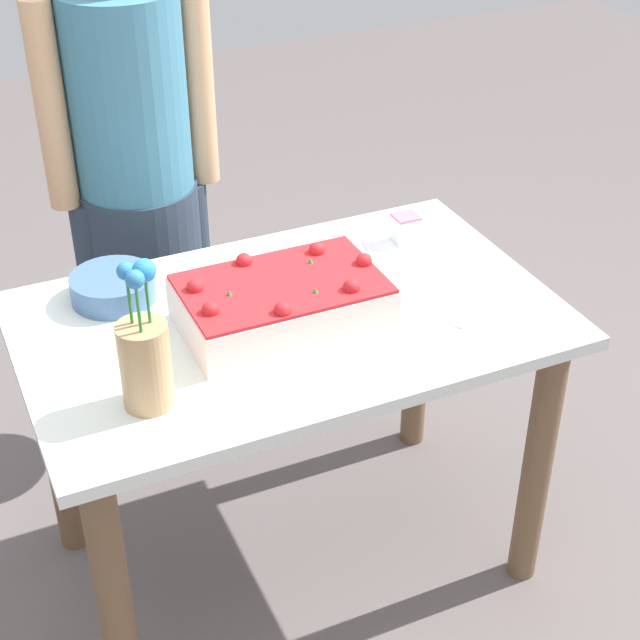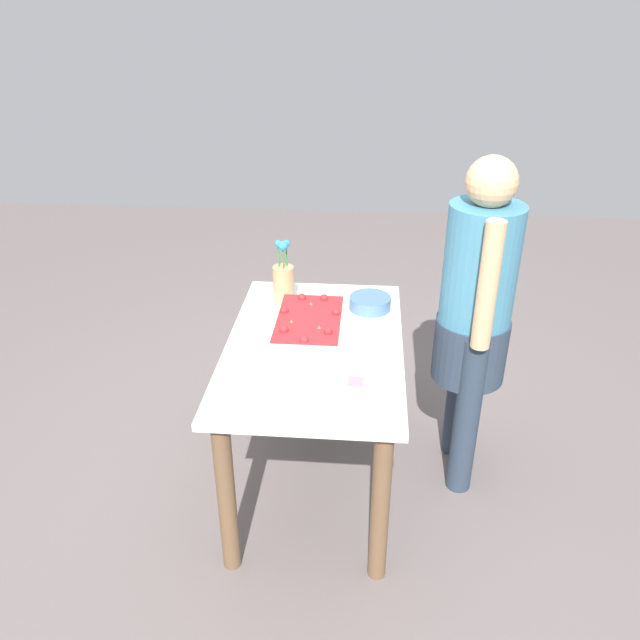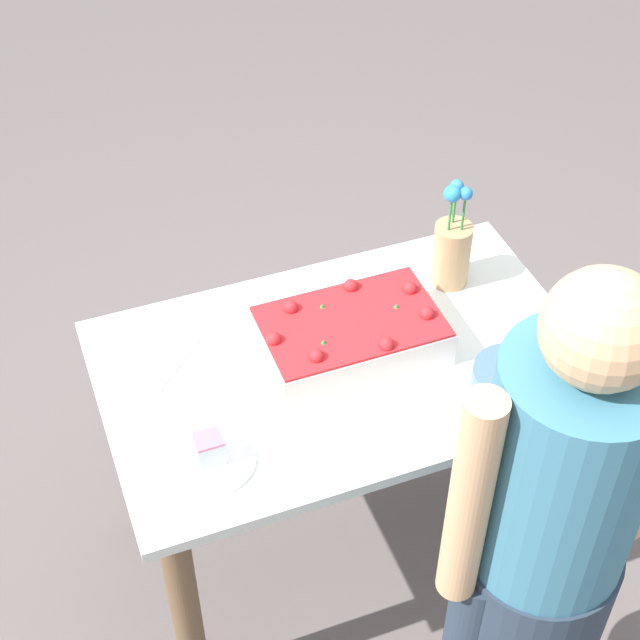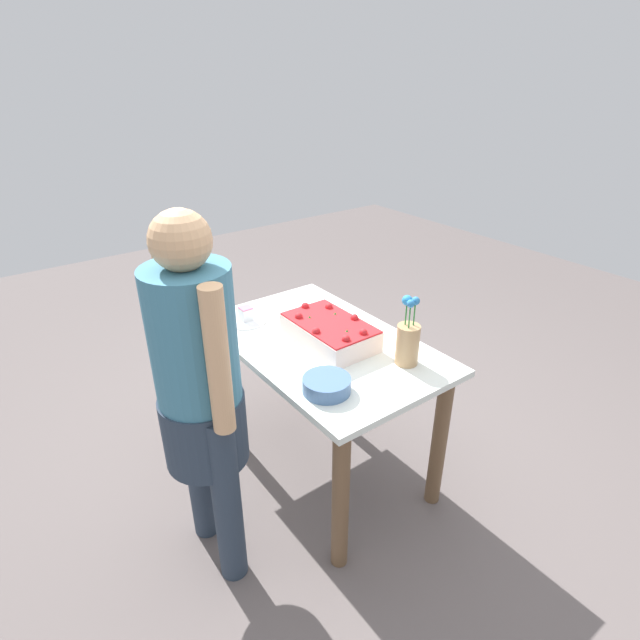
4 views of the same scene
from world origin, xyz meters
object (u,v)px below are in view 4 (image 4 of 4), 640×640
Objects in this scene: person_standing at (199,385)px; serving_plate_with_slice at (246,318)px; fruit_bowl at (327,385)px; cake_knife at (298,305)px; sheet_cake at (330,332)px; flower_vase at (408,341)px.

serving_plate_with_slice is at bearing 48.06° from person_standing.
cake_knife is at bearing -26.33° from fruit_bowl.
serving_plate_with_slice is (0.41, 0.20, -0.03)m from sheet_cake.
serving_plate_with_slice is 0.13× the size of person_standing.
person_standing reaches higher than cake_knife.
flower_vase is (-0.74, -0.05, 0.10)m from cake_knife.
flower_vase is 1.63× the size of fruit_bowl.
person_standing reaches higher than serving_plate_with_slice.
flower_vase is (-0.34, -0.15, 0.05)m from sheet_cake.
flower_vase reaches higher than serving_plate_with_slice.
person_standing is (-0.53, 0.79, 0.11)m from cake_knife.
cake_knife is 0.96m from person_standing.
flower_vase is at bearing -94.86° from fruit_bowl.
flower_vase is 0.41m from fruit_bowl.
person_standing is at bearing -101.16° from cake_knife.
cake_knife is 0.75m from flower_vase.
person_standing is (0.21, 0.84, 0.00)m from flower_vase.
sheet_cake reaches higher than serving_plate_with_slice.
fruit_bowl is at bearing -71.43° from cake_knife.
person_standing is at bearing 100.30° from sheet_cake.
cake_knife is at bearing -14.21° from sheet_cake.
sheet_cake is 0.29× the size of person_standing.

